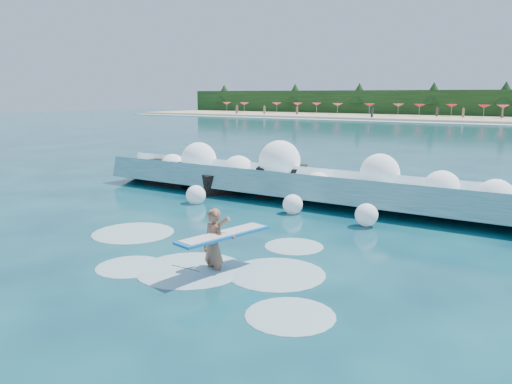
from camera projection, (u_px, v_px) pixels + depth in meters
ground at (177, 237)px, 14.83m from camera, size 200.00×200.00×0.00m
beach at (508, 120)px, 79.06m from camera, size 140.00×20.00×0.40m
wet_band at (498, 124)px, 70.03m from camera, size 140.00×5.00×0.08m
breaking_wave at (305, 186)px, 20.05m from camera, size 18.96×2.91×1.63m
rock_cluster at (219, 178)px, 22.50m from camera, size 8.14×3.40×1.40m
surfer_with_board at (216, 244)px, 11.87m from camera, size 1.21×2.99×1.84m
wave_spray at (289, 171)px, 20.23m from camera, size 15.06×4.46×2.37m
surf_foam at (200, 260)px, 12.75m from camera, size 9.03×5.68×0.13m
beach_umbrellas at (510, 107)px, 80.38m from camera, size 114.09×6.75×0.50m
beachgoers at (415, 113)px, 83.78m from camera, size 98.66×11.76×1.94m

